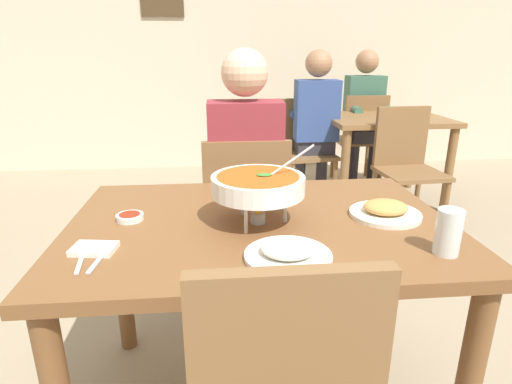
# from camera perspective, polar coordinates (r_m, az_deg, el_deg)

# --- Properties ---
(cafe_rear_partition) EXTENTS (10.00, 0.10, 3.00)m
(cafe_rear_partition) POSITION_cam_1_polar(r_m,az_deg,el_deg) (4.86, -4.01, 21.13)
(cafe_rear_partition) COLOR beige
(cafe_rear_partition) RESTS_ON ground_plane
(dining_table_main) EXTENTS (1.26, 0.87, 0.76)m
(dining_table_main) POSITION_cam_1_polar(r_m,az_deg,el_deg) (1.44, 0.56, -8.07)
(dining_table_main) COLOR brown
(dining_table_main) RESTS_ON ground_plane
(chair_diner_main) EXTENTS (0.44, 0.44, 0.90)m
(chair_diner_main) POSITION_cam_1_polar(r_m,az_deg,el_deg) (2.15, -1.41, -2.68)
(chair_diner_main) COLOR brown
(chair_diner_main) RESTS_ON ground_plane
(diner_main) EXTENTS (0.40, 0.45, 1.31)m
(diner_main) POSITION_cam_1_polar(r_m,az_deg,el_deg) (2.11, -1.52, 3.64)
(diner_main) COLOR #2D2D38
(diner_main) RESTS_ON ground_plane
(curry_bowl) EXTENTS (0.33, 0.30, 0.26)m
(curry_bowl) POSITION_cam_1_polar(r_m,az_deg,el_deg) (1.33, 0.28, 0.91)
(curry_bowl) COLOR silver
(curry_bowl) RESTS_ON dining_table_main
(rice_plate) EXTENTS (0.24, 0.24, 0.06)m
(rice_plate) POSITION_cam_1_polar(r_m,az_deg,el_deg) (1.14, 4.42, -8.20)
(rice_plate) COLOR white
(rice_plate) RESTS_ON dining_table_main
(appetizer_plate) EXTENTS (0.24, 0.24, 0.06)m
(appetizer_plate) POSITION_cam_1_polar(r_m,az_deg,el_deg) (1.49, 17.26, -2.42)
(appetizer_plate) COLOR white
(appetizer_plate) RESTS_ON dining_table_main
(sauce_dish) EXTENTS (0.09, 0.09, 0.02)m
(sauce_dish) POSITION_cam_1_polar(r_m,az_deg,el_deg) (1.45, -16.88, -3.28)
(sauce_dish) COLOR white
(sauce_dish) RESTS_ON dining_table_main
(napkin_folded) EXTENTS (0.13, 0.10, 0.02)m
(napkin_folded) POSITION_cam_1_polar(r_m,az_deg,el_deg) (1.27, -21.30, -7.25)
(napkin_folded) COLOR white
(napkin_folded) RESTS_ON dining_table_main
(fork_utensil) EXTENTS (0.04, 0.17, 0.01)m
(fork_utensil) POSITION_cam_1_polar(r_m,az_deg,el_deg) (1.23, -22.78, -8.42)
(fork_utensil) COLOR silver
(fork_utensil) RESTS_ON dining_table_main
(spoon_utensil) EXTENTS (0.03, 0.17, 0.01)m
(spoon_utensil) POSITION_cam_1_polar(r_m,az_deg,el_deg) (1.22, -20.51, -8.45)
(spoon_utensil) COLOR silver
(spoon_utensil) RESTS_ON dining_table_main
(drink_glass) EXTENTS (0.07, 0.07, 0.13)m
(drink_glass) POSITION_cam_1_polar(r_m,az_deg,el_deg) (1.26, 24.79, -5.27)
(drink_glass) COLOR silver
(drink_glass) RESTS_ON dining_table_main
(dining_table_far) EXTENTS (1.00, 0.80, 0.76)m
(dining_table_far) POSITION_cam_1_polar(r_m,az_deg,el_deg) (3.82, 17.16, 7.79)
(dining_table_far) COLOR brown
(dining_table_far) RESTS_ON ground_plane
(chair_bg_left) EXTENTS (0.50, 0.50, 0.90)m
(chair_bg_left) POSITION_cam_1_polar(r_m,az_deg,el_deg) (3.74, 6.53, 6.53)
(chair_bg_left) COLOR brown
(chair_bg_left) RESTS_ON ground_plane
(chair_bg_middle) EXTENTS (0.44, 0.44, 0.90)m
(chair_bg_middle) POSITION_cam_1_polar(r_m,az_deg,el_deg) (4.27, 14.19, 7.59)
(chair_bg_middle) COLOR brown
(chair_bg_middle) RESTS_ON ground_plane
(chair_bg_right) EXTENTS (0.47, 0.47, 0.90)m
(chair_bg_right) POSITION_cam_1_polar(r_m,az_deg,el_deg) (3.35, 19.79, 4.10)
(chair_bg_right) COLOR brown
(chair_bg_right) RESTS_ON ground_plane
(patron_bg_left) EXTENTS (0.40, 0.45, 1.31)m
(patron_bg_left) POSITION_cam_1_polar(r_m,az_deg,el_deg) (3.64, 8.10, 9.91)
(patron_bg_left) COLOR #2D2D38
(patron_bg_left) RESTS_ON ground_plane
(patron_bg_middle) EXTENTS (0.40, 0.45, 1.31)m
(patron_bg_middle) POSITION_cam_1_polar(r_m,az_deg,el_deg) (4.29, 14.65, 10.80)
(patron_bg_middle) COLOR #2D2D38
(patron_bg_middle) RESTS_ON ground_plane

